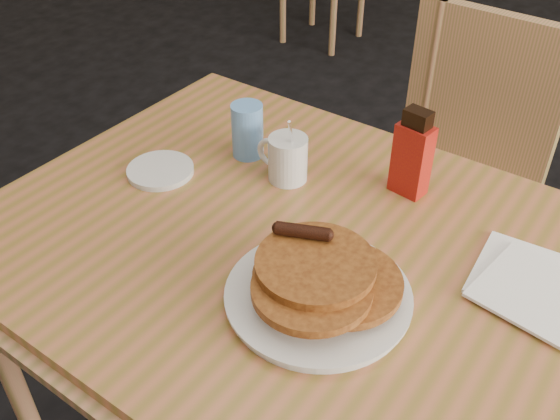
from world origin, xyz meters
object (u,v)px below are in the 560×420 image
(main_table, at_px, (332,273))
(blue_tumbler, at_px, (247,130))
(syrup_bottle, at_px, (412,155))
(pancake_plate, at_px, (319,286))
(coffee_mug, at_px, (287,158))
(chair_main_far, at_px, (460,160))

(main_table, relative_size, blue_tumbler, 11.60)
(main_table, bearing_deg, blue_tumbler, 149.72)
(syrup_bottle, bearing_deg, pancake_plate, -79.63)
(pancake_plate, bearing_deg, coffee_mug, 131.51)
(chair_main_far, distance_m, syrup_bottle, 0.55)
(coffee_mug, relative_size, syrup_bottle, 0.82)
(chair_main_far, relative_size, pancake_plate, 3.12)
(coffee_mug, distance_m, blue_tumbler, 0.12)
(main_table, distance_m, syrup_bottle, 0.28)
(main_table, distance_m, pancake_plate, 0.13)
(blue_tumbler, bearing_deg, syrup_bottle, 10.79)
(main_table, xyz_separation_m, pancake_plate, (0.03, -0.10, 0.07))
(pancake_plate, distance_m, coffee_mug, 0.34)
(pancake_plate, bearing_deg, blue_tumbler, 140.27)
(pancake_plate, relative_size, syrup_bottle, 1.67)
(chair_main_far, bearing_deg, pancake_plate, -82.76)
(chair_main_far, bearing_deg, blue_tumbler, -114.83)
(syrup_bottle, distance_m, blue_tumbler, 0.34)
(blue_tumbler, bearing_deg, main_table, -30.28)
(main_table, distance_m, chair_main_far, 0.74)
(coffee_mug, bearing_deg, chair_main_far, 90.23)
(chair_main_far, height_order, blue_tumbler, chair_main_far)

